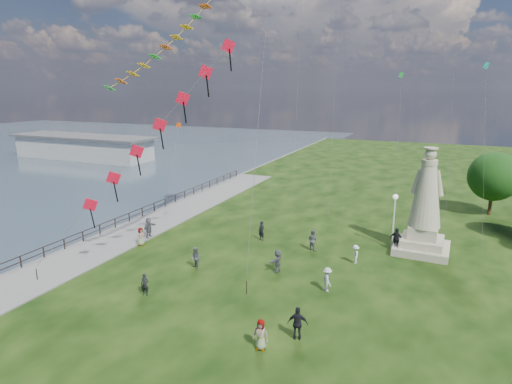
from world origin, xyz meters
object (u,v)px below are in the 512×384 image
at_px(statue, 425,214).
at_px(person_4, 261,335).
at_px(pier_pavilion, 83,147).
at_px(person_6, 262,231).
at_px(lamppost, 394,209).
at_px(person_2, 327,279).
at_px(person_10, 141,237).
at_px(person_0, 145,284).
at_px(person_1, 195,258).
at_px(person_3, 298,323).
at_px(person_7, 312,240).
at_px(person_8, 355,254).
at_px(person_11, 277,261).
at_px(person_9, 396,239).
at_px(person_5, 149,228).

bearing_deg(statue, person_4, -108.90).
distance_m(pier_pavilion, person_6, 57.63).
bearing_deg(person_6, statue, 30.38).
relative_size(lamppost, person_2, 2.85).
height_order(statue, person_10, statue).
bearing_deg(person_4, person_0, 161.89).
bearing_deg(person_0, person_1, 67.66).
relative_size(person_1, person_3, 0.89).
height_order(person_3, person_7, person_3).
bearing_deg(pier_pavilion, person_2, -32.57).
height_order(person_8, person_11, person_11).
distance_m(lamppost, person_6, 11.19).
distance_m(statue, person_3, 16.88).
bearing_deg(statue, pier_pavilion, 159.24).
distance_m(person_1, person_7, 9.78).
height_order(statue, person_3, statue).
relative_size(person_6, person_11, 1.03).
bearing_deg(person_4, person_9, 70.84).
bearing_deg(person_10, person_11, -73.71).
bearing_deg(person_10, person_1, -90.75).
bearing_deg(person_6, pier_pavilion, 167.79).
distance_m(person_4, person_11, 9.52).
relative_size(person_2, person_7, 0.93).
bearing_deg(person_9, statue, 41.22).
height_order(person_6, person_10, person_6).
bearing_deg(pier_pavilion, person_4, -38.42).
xyz_separation_m(person_1, person_7, (6.81, 7.02, 0.05)).
height_order(lamppost, person_7, lamppost).
xyz_separation_m(person_4, person_9, (4.85, 16.83, 0.15)).
xyz_separation_m(person_2, person_10, (-16.41, 1.89, -0.02)).
bearing_deg(person_2, statue, -63.61).
relative_size(person_1, person_4, 1.00).
distance_m(pier_pavilion, person_2, 67.82).
bearing_deg(pier_pavilion, person_9, -24.29).
bearing_deg(person_8, person_3, -20.87).
xyz_separation_m(lamppost, person_3, (-3.05, -15.73, -2.40)).
bearing_deg(person_2, person_1, 56.97).
height_order(person_3, person_5, person_3).
relative_size(statue, person_0, 5.80).
distance_m(statue, person_8, 6.84).
height_order(person_1, person_6, person_6).
xyz_separation_m(person_1, person_10, (-6.68, 2.25, -0.03)).
distance_m(statue, person_1, 18.30).
bearing_deg(person_7, person_11, 96.08).
distance_m(statue, person_11, 12.70).
xyz_separation_m(person_6, person_8, (8.44, -1.82, -0.14)).
height_order(lamppost, person_0, lamppost).
distance_m(person_1, person_10, 7.05).
relative_size(person_6, person_8, 1.19).
xyz_separation_m(pier_pavilion, person_4, (55.65, -44.14, -1.03)).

